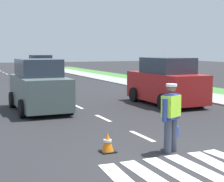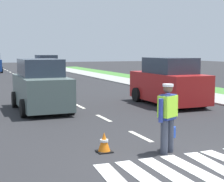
# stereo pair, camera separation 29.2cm
# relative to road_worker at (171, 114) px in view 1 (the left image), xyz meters

# --- Properties ---
(ground_plane) EXTENTS (96.00, 96.00, 0.00)m
(ground_plane) POSITION_rel_road_worker_xyz_m (0.13, 20.00, -0.93)
(ground_plane) COLOR #28282B
(sidewalk_right) EXTENTS (2.40, 72.00, 0.14)m
(sidewalk_right) POSITION_rel_road_worker_xyz_m (7.33, 9.00, -0.93)
(sidewalk_right) COLOR #9E9E99
(sidewalk_right) RESTS_ON ground
(crosswalk_stripes) EXTENTS (4.47, 1.92, 0.01)m
(crosswalk_stripes) POSITION_rel_road_worker_xyz_m (0.13, -1.20, -0.92)
(crosswalk_stripes) COLOR white
(crosswalk_stripes) RESTS_ON ground
(lane_center_line) EXTENTS (0.14, 46.40, 0.01)m
(lane_center_line) POSITION_rel_road_worker_xyz_m (0.13, 24.20, -0.93)
(lane_center_line) COLOR silver
(lane_center_line) RESTS_ON ground
(road_worker) EXTENTS (0.66, 0.58, 1.67)m
(road_worker) POSITION_rel_road_worker_xyz_m (0.00, 0.00, 0.00)
(road_worker) COLOR #383D4C
(road_worker) RESTS_ON ground
(traffic_cone_near) EXTENTS (0.36, 0.36, 0.49)m
(traffic_cone_near) POSITION_rel_road_worker_xyz_m (-1.39, 0.62, -0.69)
(traffic_cone_near) COLOR black
(traffic_cone_near) RESTS_ON ground
(car_outgoing_far) EXTENTS (1.97, 4.04, 2.07)m
(car_outgoing_far) POSITION_rel_road_worker_xyz_m (1.83, 23.08, 0.03)
(car_outgoing_far) COLOR black
(car_outgoing_far) RESTS_ON ground
(car_parked_curbside) EXTENTS (2.09, 4.32, 2.13)m
(car_parked_curbside) POSITION_rel_road_worker_xyz_m (4.05, 6.74, 0.06)
(car_parked_curbside) COLOR red
(car_parked_curbside) RESTS_ON ground
(car_oncoming_lead) EXTENTS (2.03, 4.15, 2.11)m
(car_oncoming_lead) POSITION_rel_road_worker_xyz_m (-1.63, 7.30, 0.05)
(car_oncoming_lead) COLOR slate
(car_oncoming_lead) RESTS_ON ground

